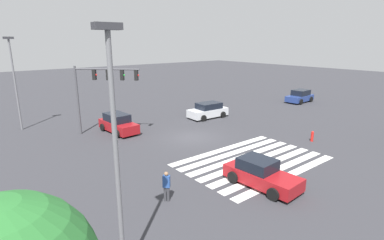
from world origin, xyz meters
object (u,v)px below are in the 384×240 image
street_light_pole_a (14,76)px  street_light_pole_b (115,139)px  car_2 (261,174)px  fire_hydrant (312,136)px  car_1 (118,124)px  car_0 (208,111)px  pedestrian (166,185)px  traffic_signal_mast (101,83)px  car_3 (300,96)px

street_light_pole_a → street_light_pole_b: bearing=-91.9°
street_light_pole_b → car_2: bearing=8.4°
street_light_pole_a → fire_hydrant: bearing=-46.2°
car_1 → street_light_pole_a: 10.01m
car_0 → pedestrian: 17.44m
car_1 → street_light_pole_a: (-6.59, 6.29, 4.15)m
car_2 → pedestrian: size_ratio=2.73×
traffic_signal_mast → car_0: (11.02, -1.19, -3.71)m
car_3 → fire_hydrant: 16.77m
car_0 → car_2: bearing=61.5°
car_0 → fire_hydrant: car_0 is taller
car_0 → pedestrian: pedestrian is taller
car_1 → street_light_pole_b: size_ratio=0.53×
traffic_signal_mast → street_light_pole_a: 8.19m
car_3 → street_light_pole_a: street_light_pole_a is taller
car_2 → street_light_pole_a: street_light_pole_a is taller
street_light_pole_a → street_light_pole_b: street_light_pole_b is taller
car_3 → street_light_pole_a: size_ratio=0.52×
car_1 → pedestrian: bearing=-18.7°
street_light_pole_b → car_0: bearing=40.8°
street_light_pole_a → fire_hydrant: (17.73, -18.52, -4.50)m
car_3 → pedestrian: size_ratio=2.69×
car_0 → fire_hydrant: (1.38, -11.12, -0.34)m
car_0 → car_1: car_1 is taller
car_1 → pedestrian: car_1 is taller
car_0 → street_light_pole_b: (-17.09, -14.76, 4.24)m
traffic_signal_mast → car_3: traffic_signal_mast is taller
car_1 → car_2: bearing=2.9°
car_1 → car_3: bearing=80.3°
car_0 → car_1: bearing=-4.0°
street_light_pole_b → fire_hydrant: 19.37m
traffic_signal_mast → street_light_pole_b: street_light_pole_b is taller
car_1 → fire_hydrant: size_ratio=5.16×
traffic_signal_mast → pedestrian: traffic_signal_mast is taller
traffic_signal_mast → pedestrian: bearing=-54.3°
traffic_signal_mast → car_0: 11.69m
car_3 → street_light_pole_a: (-31.43, 8.84, 4.17)m
car_1 → traffic_signal_mast: bearing=-98.1°
traffic_signal_mast → car_1: 3.90m
traffic_signal_mast → fire_hydrant: 17.94m
car_0 → car_2: car_0 is taller
car_3 → street_light_pole_b: street_light_pole_b is taller
street_light_pole_a → fire_hydrant: size_ratio=9.61×
car_2 → car_3: bearing=113.9°
car_0 → car_3: car_3 is taller
traffic_signal_mast → street_light_pole_a: street_light_pole_a is taller
fire_hydrant → pedestrian: bearing=-178.5°
traffic_signal_mast → fire_hydrant: traffic_signal_mast is taller
car_1 → street_light_pole_b: (-7.33, -15.85, 4.22)m
street_light_pole_a → fire_hydrant: street_light_pole_a is taller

